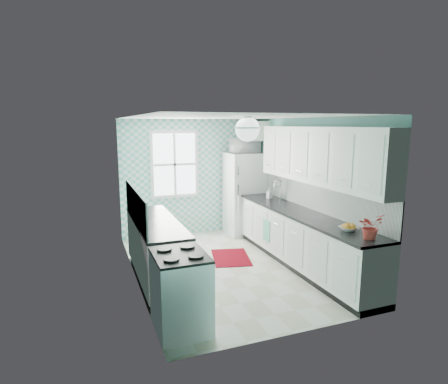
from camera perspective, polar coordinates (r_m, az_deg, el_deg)
name	(u,v)px	position (r m, az deg, el deg)	size (l,w,h in m)	color
floor	(226,267)	(6.48, 0.38, -11.43)	(3.00, 4.40, 0.02)	beige
ceiling	(227,116)	(6.02, 0.41, 11.44)	(3.00, 4.40, 0.02)	white
wall_back	(190,177)	(8.20, -5.20, 2.26)	(3.00, 0.02, 2.50)	#5EA69A
wall_front	(299,230)	(4.20, 11.42, -5.64)	(3.00, 0.02, 2.50)	#5EA69A
wall_left	(133,201)	(5.77, -13.74, -1.40)	(0.02, 4.40, 2.50)	#5EA69A
wall_right	(306,189)	(6.81, 12.32, 0.43)	(0.02, 4.40, 2.50)	#5EA69A
accent_wall	(190,177)	(8.18, -5.16, 2.24)	(3.00, 0.01, 2.50)	#61BFB7
window	(175,164)	(8.03, -7.55, 4.20)	(1.04, 0.05, 1.44)	white
backsplash_right	(317,196)	(6.49, 14.06, -0.63)	(0.02, 3.60, 0.51)	white
backsplash_left	(135,206)	(5.71, -13.40, -2.06)	(0.02, 2.15, 0.51)	white
upper_cabinets_right	(319,156)	(6.14, 14.23, 5.41)	(0.33, 3.20, 0.90)	white
upper_cabinet_fridge	(252,131)	(8.22, 4.29, 9.29)	(0.40, 0.74, 0.40)	white
ceiling_light	(247,129)	(5.29, 3.59, 9.56)	(0.34, 0.34, 0.35)	silver
base_cabinets_right	(301,241)	(6.51, 11.67, -7.26)	(0.60, 3.60, 0.90)	white
countertop_right	(301,214)	(6.38, 11.71, -3.25)	(0.63, 3.60, 0.04)	black
base_cabinets_left	(156,251)	(5.95, -10.32, -8.90)	(0.60, 2.15, 0.90)	white
countertop_left	(156,222)	(5.82, -10.32, -4.51)	(0.63, 2.15, 0.04)	black
fridge	(244,193)	(8.23, 3.12, -0.22)	(0.78, 0.77, 1.78)	white
stove	(181,290)	(4.55, -6.63, -14.63)	(0.61, 0.76, 0.91)	white
sink	(272,201)	(7.29, 7.31, -1.35)	(0.54, 0.46, 0.53)	silver
rug	(231,257)	(6.89, 1.05, -9.93)	(0.64, 0.92, 0.01)	#5F0002
dish_towel	(267,230)	(6.90, 6.51, -5.84)	(0.02, 0.26, 0.39)	#54AF9B
fruit_bowl	(349,229)	(5.46, 18.48, -5.32)	(0.24, 0.24, 0.06)	white
potted_plant	(371,226)	(5.13, 21.43, -4.91)	(0.30, 0.26, 0.34)	#A41A27
soap_bottle	(270,193)	(7.46, 6.95, -0.20)	(0.09, 0.09, 0.20)	#88A0B9
microwave	(245,145)	(8.10, 3.19, 7.10)	(0.58, 0.39, 0.32)	silver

